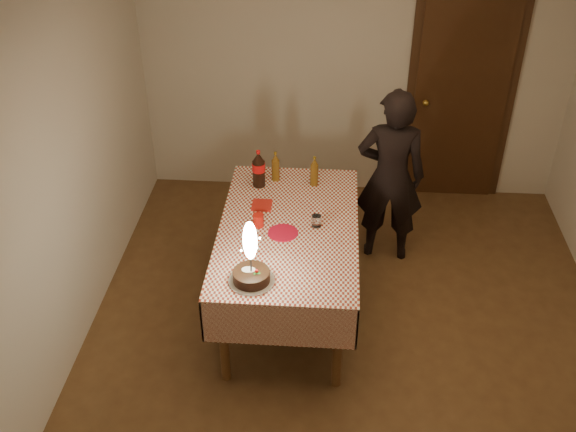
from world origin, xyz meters
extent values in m
cube|color=brown|center=(0.00, 0.00, 0.00)|extent=(4.00, 4.50, 0.01)
cube|color=beige|center=(0.00, 2.25, 1.30)|extent=(4.00, 0.04, 2.60)
cube|color=beige|center=(-2.00, 0.00, 1.30)|extent=(0.04, 4.50, 2.60)
cube|color=#472814|center=(1.00, 2.22, 1.02)|extent=(0.85, 0.05, 2.05)
sphere|color=#B28C33|center=(0.68, 2.17, 1.00)|extent=(0.06, 0.06, 0.06)
cube|color=brown|center=(-0.47, 0.33, 0.79)|extent=(0.90, 1.60, 0.04)
cylinder|color=brown|center=(-0.86, -0.41, 0.38)|extent=(0.07, 0.07, 0.77)
cylinder|color=brown|center=(-0.08, -0.41, 0.38)|extent=(0.07, 0.07, 0.77)
cylinder|color=brown|center=(-0.86, 1.07, 0.38)|extent=(0.07, 0.07, 0.77)
cylinder|color=brown|center=(-0.08, 1.07, 0.38)|extent=(0.07, 0.07, 0.77)
cube|color=white|center=(-0.47, 0.33, 0.81)|extent=(1.02, 1.72, 0.01)
cube|color=white|center=(-0.47, -0.53, 0.64)|extent=(1.02, 0.01, 0.34)
cube|color=white|center=(-0.47, 1.18, 0.64)|extent=(1.02, 0.01, 0.34)
cube|color=white|center=(-0.98, 0.33, 0.64)|extent=(0.01, 1.72, 0.34)
cube|color=white|center=(0.03, 0.33, 0.64)|extent=(0.01, 1.72, 0.34)
cylinder|color=white|center=(-0.67, -0.30, 0.82)|extent=(0.31, 0.31, 0.01)
cylinder|color=black|center=(-0.67, -0.30, 0.86)|extent=(0.24, 0.24, 0.07)
cylinder|color=white|center=(-0.69, -0.29, 0.90)|extent=(0.07, 0.07, 0.00)
sphere|color=red|center=(-0.64, -0.31, 0.91)|extent=(0.02, 0.02, 0.02)
cube|color=#19721E|center=(-0.62, -0.32, 0.90)|extent=(0.02, 0.01, 0.00)
cube|color=#19721E|center=(-0.65, -0.33, 0.90)|extent=(0.01, 0.02, 0.00)
cylinder|color=#262628|center=(-0.67, -0.30, 0.96)|extent=(0.01, 0.01, 0.12)
ellipsoid|color=#FFF2BF|center=(-0.67, -0.30, 1.15)|extent=(0.09, 0.09, 0.29)
sphere|color=white|center=(-0.67, -0.30, 1.04)|extent=(0.04, 0.04, 0.04)
cylinder|color=#B50C26|center=(-0.51, 0.25, 0.82)|extent=(0.22, 0.22, 0.01)
cylinder|color=#AF140C|center=(-0.69, 0.32, 0.87)|extent=(0.08, 0.08, 0.10)
cylinder|color=silver|center=(-0.27, 0.36, 0.86)|extent=(0.07, 0.07, 0.09)
cube|color=#B11C14|center=(-0.70, 0.59, 0.83)|extent=(0.15, 0.15, 0.02)
cylinder|color=black|center=(-0.75, 0.89, 0.93)|extent=(0.10, 0.10, 0.22)
cylinder|color=red|center=(-0.75, 0.89, 0.99)|extent=(0.10, 0.10, 0.07)
cone|color=black|center=(-0.75, 0.89, 1.08)|extent=(0.10, 0.10, 0.08)
cylinder|color=red|center=(-0.75, 0.89, 1.12)|extent=(0.03, 0.03, 0.02)
cylinder|color=brown|center=(-0.63, 0.99, 0.91)|extent=(0.06, 0.06, 0.18)
cone|color=brown|center=(-0.63, 0.99, 1.03)|extent=(0.06, 0.06, 0.06)
cylinder|color=olive|center=(-0.63, 0.99, 1.06)|extent=(0.02, 0.02, 0.02)
cylinder|color=brown|center=(-0.31, 0.94, 0.91)|extent=(0.06, 0.06, 0.18)
cone|color=brown|center=(-0.31, 0.94, 1.03)|extent=(0.06, 0.06, 0.06)
cylinder|color=olive|center=(-0.31, 0.94, 1.06)|extent=(0.02, 0.02, 0.02)
imported|color=black|center=(0.32, 1.16, 0.79)|extent=(0.60, 0.41, 1.57)
cube|color=black|center=(0.33, 1.28, 1.34)|extent=(0.14, 0.10, 0.10)
cylinder|color=black|center=(0.33, 1.36, 1.34)|extent=(0.08, 0.08, 0.08)
camera|label=1|loc=(-0.18, -3.70, 3.67)|focal=42.00mm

